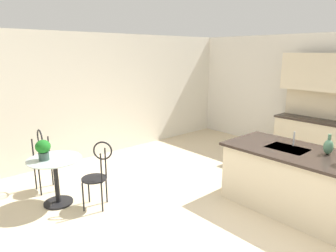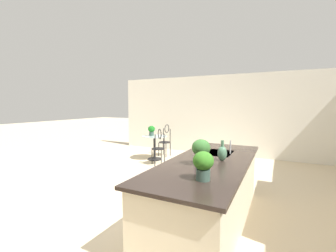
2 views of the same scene
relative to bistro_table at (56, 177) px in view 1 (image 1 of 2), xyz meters
The scene contains 10 objects.
ground_plane 3.14m from the bistro_table, 33.66° to the left, with size 40.00×40.00×0.00m, color beige.
wall_left_window 2.57m from the bistro_table, 134.21° to the left, with size 0.12×7.80×2.70m, color silver.
kitchen_island 3.86m from the bistro_table, 41.72° to the left, with size 2.80×1.06×0.92m.
back_counter_run 5.39m from the bistro_table, 66.08° to the left, with size 2.44×0.64×1.52m.
bistro_table is the anchor object (origin of this frame).
chair_near_window 0.66m from the bistro_table, behind, with size 0.49×0.40×1.04m.
chair_by_island 0.68m from the bistro_table, 40.00° to the left, with size 0.54×0.54×1.04m.
sink_faucet 3.66m from the bistro_table, 49.68° to the left, with size 0.02×0.02×0.22m, color #B2B5BA.
potted_plant_on_table 0.49m from the bistro_table, 108.26° to the right, with size 0.22×0.22×0.31m.
vase_on_counter 3.98m from the bistro_table, 43.99° to the left, with size 0.13×0.13×0.29m.
Camera 1 is at (1.75, -3.27, 2.30)m, focal length 32.16 mm.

